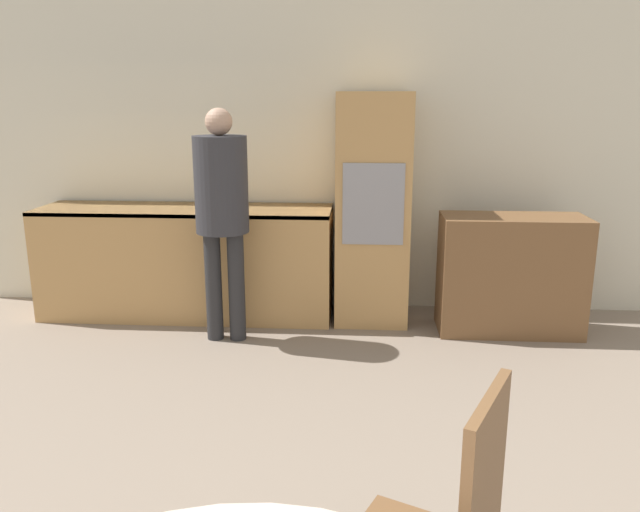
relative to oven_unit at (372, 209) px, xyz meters
The scene contains 5 objects.
wall_back 0.58m from the oven_unit, 125.64° to the left, with size 6.53×0.05×2.60m.
kitchen_counter 1.55m from the oven_unit, behind, with size 2.33×0.60×0.89m.
oven_unit is the anchor object (origin of this frame).
sideboard 1.15m from the oven_unit, 12.46° to the right, with size 1.05×0.45×0.89m.
person_standing 1.20m from the oven_unit, 153.31° to the right, with size 0.37×0.37×1.67m.
Camera 1 is at (0.15, 0.45, 1.72)m, focal length 35.00 mm.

